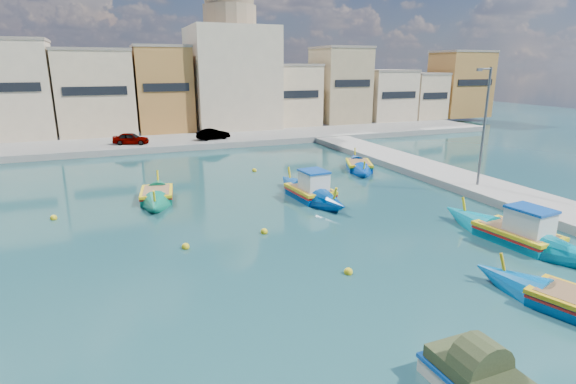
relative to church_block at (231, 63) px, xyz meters
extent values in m
plane|color=#123638|center=(-10.00, -40.00, -8.41)|extent=(160.00, 160.00, 0.00)
cube|color=gray|center=(8.00, -40.00, -8.16)|extent=(4.00, 70.00, 0.50)
cube|color=gray|center=(-10.00, -8.00, -8.11)|extent=(80.00, 8.00, 0.60)
cube|color=beige|center=(-23.86, -0.88, -2.86)|extent=(7.88, 6.24, 9.89)
cube|color=gray|center=(-23.86, -0.88, 2.23)|extent=(8.04, 6.37, 0.30)
cube|color=black|center=(-23.86, -4.05, -2.37)|extent=(6.30, 0.10, 0.90)
cube|color=beige|center=(-15.74, -0.28, -3.31)|extent=(7.88, 7.44, 8.99)
cube|color=gray|center=(-15.74, -0.28, 1.33)|extent=(8.04, 7.59, 0.30)
cube|color=black|center=(-15.74, -4.05, -2.86)|extent=(6.30, 0.10, 0.90)
cube|color=#B57938|center=(-8.46, -0.93, -3.09)|extent=(6.17, 6.13, 9.43)
cube|color=gray|center=(-8.46, -0.93, 1.77)|extent=(6.29, 6.26, 0.30)
cube|color=black|center=(-8.46, -4.05, -2.62)|extent=(4.93, 0.10, 0.90)
cube|color=tan|center=(-0.95, -0.15, -4.78)|extent=(7.31, 7.69, 6.05)
cube|color=gray|center=(-0.95, -0.15, -1.60)|extent=(7.46, 7.85, 0.30)
cube|color=black|center=(-0.95, -4.05, -4.48)|extent=(5.85, 0.10, 0.90)
cube|color=beige|center=(7.02, -0.35, -4.10)|extent=(7.54, 7.30, 7.41)
cube|color=gray|center=(7.02, -0.35, -0.25)|extent=(7.69, 7.45, 0.30)
cube|color=black|center=(7.02, -4.05, -3.73)|extent=(6.03, 0.10, 0.90)
cube|color=tan|center=(14.93, -0.51, -2.99)|extent=(6.36, 6.97, 9.63)
cube|color=gray|center=(14.93, -0.51, 1.98)|extent=(6.48, 7.11, 0.30)
cube|color=black|center=(14.93, -4.05, -2.51)|extent=(5.09, 0.10, 0.90)
cube|color=beige|center=(22.15, -0.65, -4.48)|extent=(6.63, 6.70, 6.65)
cube|color=gray|center=(22.15, -0.65, -1.01)|extent=(6.76, 6.83, 0.30)
cube|color=black|center=(22.15, -4.05, -4.15)|extent=(5.30, 0.10, 0.90)
cube|color=beige|center=(28.26, -0.25, -4.71)|extent=(5.08, 7.51, 6.20)
cube|color=gray|center=(28.26, -0.25, -1.45)|extent=(5.18, 7.66, 0.30)
cube|color=black|center=(28.26, -4.05, -4.40)|extent=(4.06, 0.10, 0.90)
cube|color=#B57938|center=(35.15, -1.00, -3.14)|extent=(7.79, 6.00, 9.33)
cube|color=gray|center=(35.15, -1.00, 1.67)|extent=(7.95, 6.12, 0.30)
cube|color=black|center=(35.15, -4.05, -2.68)|extent=(6.23, 0.10, 0.90)
cube|color=beige|center=(0.00, 0.00, -1.81)|extent=(10.00, 10.00, 12.00)
cylinder|color=#9E8466|center=(0.00, 0.00, 5.39)|extent=(6.40, 6.40, 2.40)
cylinder|color=#595B60|center=(7.50, -34.00, -4.41)|extent=(0.16, 0.16, 8.00)
cylinder|color=#595B60|center=(7.10, -34.00, -0.51)|extent=(1.00, 0.10, 0.10)
cube|color=#595B60|center=(6.60, -34.00, -0.56)|extent=(0.35, 0.15, 0.18)
imported|color=#4C1919|center=(-12.90, -9.50, -7.23)|extent=(3.65, 2.39, 1.16)
imported|color=#4C1919|center=(-4.69, -9.50, -7.24)|extent=(3.61, 1.97, 1.13)
cube|color=#0087A1|center=(2.61, -41.62, -8.21)|extent=(2.31, 3.68, 0.98)
cone|color=#0087A1|center=(2.30, -38.76, -8.16)|extent=(2.28, 3.39, 2.50)
cube|color=yellow|center=(2.61, -41.62, -7.80)|extent=(2.41, 3.87, 0.18)
cube|color=red|center=(2.61, -41.62, -7.98)|extent=(2.42, 3.75, 0.10)
cube|color=olive|center=(2.61, -41.62, -7.72)|extent=(1.99, 3.33, 0.06)
cylinder|color=yellow|center=(2.27, -38.47, -7.53)|extent=(0.19, 0.47, 1.06)
cube|color=white|center=(2.67, -42.13, -7.19)|extent=(1.55, 1.91, 1.07)
cube|color=#0F47A5|center=(2.67, -42.13, -6.59)|extent=(1.64, 2.05, 0.12)
cube|color=#00439E|center=(-3.40, -31.23, -8.21)|extent=(2.24, 3.32, 0.99)
cone|color=#00439E|center=(-3.61, -28.62, -8.16)|extent=(2.22, 3.10, 2.48)
cone|color=#00439E|center=(-3.19, -33.84, -8.16)|extent=(2.22, 3.10, 2.48)
cube|color=yellow|center=(-3.40, -31.23, -7.79)|extent=(2.33, 3.50, 0.18)
cube|color=red|center=(-3.40, -31.23, -7.97)|extent=(2.34, 3.38, 0.10)
cube|color=olive|center=(-3.40, -31.23, -7.71)|extent=(1.92, 3.01, 0.06)
cylinder|color=yellow|center=(-3.64, -28.37, -7.51)|extent=(0.18, 0.48, 1.08)
cylinder|color=yellow|center=(-3.16, -34.10, -7.51)|extent=(0.18, 0.48, 1.08)
cube|color=white|center=(-3.36, -31.69, -7.17)|extent=(1.52, 1.72, 1.09)
cube|color=#0F47A5|center=(-3.36, -31.69, -6.56)|extent=(1.61, 1.84, 0.12)
cube|color=#003CAA|center=(3.66, -25.25, -8.23)|extent=(2.77, 3.39, 0.89)
cone|color=#003CAA|center=(4.60, -23.02, -8.19)|extent=(2.69, 3.19, 2.24)
cone|color=#003CAA|center=(2.72, -27.49, -8.19)|extent=(2.69, 3.19, 2.24)
cube|color=yellow|center=(3.66, -25.25, -7.86)|extent=(2.90, 3.56, 0.16)
cube|color=#197F33|center=(3.66, -25.25, -8.02)|extent=(2.87, 3.47, 0.09)
cube|color=olive|center=(3.66, -25.25, -7.79)|extent=(2.42, 3.04, 0.05)
cylinder|color=yellow|center=(4.69, -22.80, -7.61)|extent=(0.28, 0.44, 0.97)
cylinder|color=yellow|center=(2.63, -27.71, -7.61)|extent=(0.28, 0.44, 0.97)
cube|color=#0B7456|center=(-12.44, -28.06, -8.22)|extent=(2.21, 3.00, 0.91)
cone|color=#0B7456|center=(-12.11, -25.79, -8.18)|extent=(2.18, 2.83, 2.26)
cone|color=#0B7456|center=(-12.76, -30.32, -8.18)|extent=(2.18, 2.83, 2.26)
cube|color=yellow|center=(-12.44, -28.06, -7.84)|extent=(2.30, 3.16, 0.16)
cube|color=red|center=(-12.44, -28.06, -8.01)|extent=(2.30, 3.06, 0.09)
cube|color=olive|center=(-12.44, -28.06, -7.77)|extent=(1.90, 2.71, 0.05)
cylinder|color=yellow|center=(-12.08, -25.57, -7.58)|extent=(0.19, 0.45, 1.00)
cylinder|color=yellow|center=(-12.80, -30.55, -7.58)|extent=(0.19, 0.45, 1.00)
cone|color=#005EAC|center=(-1.39, -44.84, -8.18)|extent=(2.57, 3.23, 2.27)
cylinder|color=gold|center=(-1.46, -44.60, -7.60)|extent=(0.25, 0.44, 0.98)
cube|color=#0F47A5|center=(-6.80, -48.91, -7.93)|extent=(1.60, 2.90, 0.12)
cube|color=#2D381E|center=(-6.80, -48.91, -7.66)|extent=(1.48, 2.50, 0.35)
cylinder|color=#2D381E|center=(-6.80, -48.91, -7.49)|extent=(0.63, 2.48, 0.60)
sphere|color=yellow|center=(-12.07, -36.51, -8.33)|extent=(0.36, 0.36, 0.36)
sphere|color=yellow|center=(-8.09, -36.02, -8.33)|extent=(0.36, 0.36, 0.36)
sphere|color=yellow|center=(-4.42, -22.82, -8.33)|extent=(0.36, 0.36, 0.36)
sphere|color=yellow|center=(-18.09, -29.77, -8.33)|extent=(0.36, 0.36, 0.36)
sphere|color=yellow|center=(3.60, -40.43, -8.33)|extent=(0.36, 0.36, 0.36)
sphere|color=yellow|center=(-6.40, -41.58, -8.33)|extent=(0.36, 0.36, 0.36)
camera|label=1|loc=(-14.78, -56.02, -0.31)|focal=28.00mm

